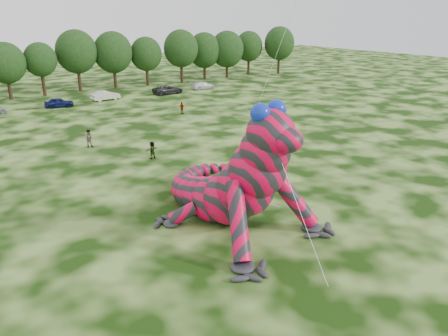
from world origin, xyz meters
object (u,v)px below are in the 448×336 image
flying_kite (294,6)px  tree_16 (249,53)px  tree_13 (181,56)px  spectator_1 (89,138)px  inflatable_gecko (217,159)px  tree_15 (227,54)px  tree_17 (279,50)px  car_5 (105,95)px  tree_14 (204,56)px  tree_9 (42,69)px  tree_11 (114,60)px  car_7 (203,85)px  tree_8 (7,71)px  tree_10 (77,61)px  spectator_3 (182,108)px  car_4 (59,102)px  car_6 (168,90)px  spectator_5 (152,150)px

flying_kite → tree_16: bearing=56.2°
tree_13 → spectator_1: bearing=-131.7°
inflatable_gecko → tree_15: tree_15 is taller
tree_17 → car_5: tree_17 is taller
tree_14 → spectator_1: 50.08m
tree_17 → car_5: (-43.88, -8.80, -4.39)m
tree_9 → tree_11: tree_11 is taller
car_7 → tree_8: bearing=74.3°
tree_9 → tree_17: (50.88, -0.68, 0.81)m
inflatable_gecko → tree_10: tree_10 is taller
tree_8 → tree_9: bearing=3.9°
inflatable_gecko → car_7: (27.16, 45.50, -3.66)m
tree_10 → tree_11: bearing=-3.4°
tree_14 → tree_11: bearing=-178.5°
car_7 → spectator_1: bearing=130.4°
tree_13 → spectator_3: size_ratio=6.18×
tree_10 → tree_16: size_ratio=1.12×
tree_17 → car_4: 52.65m
car_7 → spectator_3: bearing=140.7°
car_4 → car_6: size_ratio=0.78×
tree_8 → tree_11: 18.05m
tree_17 → spectator_5: 64.50m
tree_8 → tree_16: (49.67, 2.39, 0.21)m
inflatable_gecko → car_5: (8.78, 45.34, -3.57)m
tree_17 → car_6: size_ratio=1.94×
tree_9 → spectator_1: size_ratio=4.62×
tree_11 → spectator_3: (-0.56, -25.99, -4.22)m
flying_kite → car_6: (6.39, 37.09, -12.98)m
tree_10 → spectator_5: tree_10 is taller
tree_15 → tree_17: tree_17 is taller
flying_kite → tree_13: flying_kite is taller
car_5 → tree_16: bearing=-81.3°
car_5 → car_6: 10.85m
tree_16 → car_7: 22.50m
tree_9 → car_5: size_ratio=1.90×
tree_8 → tree_11: tree_11 is taller
tree_9 → spectator_5: bearing=-89.5°
inflatable_gecko → tree_14: tree_14 is taller
tree_10 → tree_14: size_ratio=1.12×
tree_16 → car_4: size_ratio=2.27×
car_7 → tree_14: bearing=-32.7°
car_6 → tree_17: bearing=-75.0°
car_6 → tree_16: bearing=-66.4°
flying_kite → tree_15: (25.97, 47.62, -8.90)m
tree_17 → car_5: bearing=-168.7°
flying_kite → tree_9: flying_kite is taller
tree_17 → car_5: size_ratio=2.25×
tree_14 → tree_16: bearing=3.1°
spectator_3 → spectator_5: bearing=104.6°
tree_8 → spectator_1: (1.83, -33.04, -3.53)m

